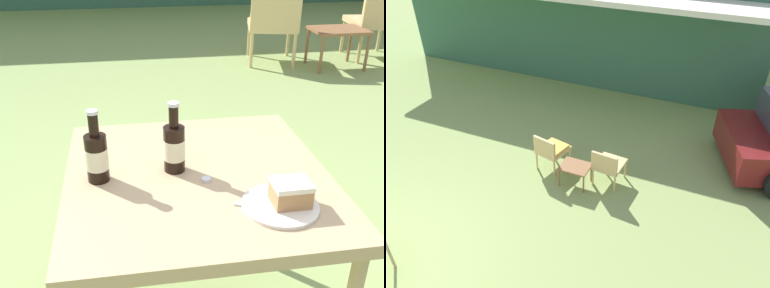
{
  "view_description": "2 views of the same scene",
  "coord_description": "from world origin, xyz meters",
  "views": [
    {
      "loc": [
        -0.2,
        -1.15,
        1.38
      ],
      "look_at": [
        0.0,
        0.1,
        0.74
      ],
      "focal_mm": 42.0,
      "sensor_mm": 36.0,
      "label": 1
    },
    {
      "loc": [
        4.16,
        -1.76,
        4.52
      ],
      "look_at": [
        2.04,
        3.11,
        0.9
      ],
      "focal_mm": 35.0,
      "sensor_mm": 36.0,
      "label": 2
    }
  ],
  "objects": [
    {
      "name": "wicker_chair_plain",
      "position": [
        2.53,
        3.35,
        0.43
      ],
      "size": [
        0.54,
        0.59,
        0.75
      ],
      "rotation": [
        0.0,
        0.0,
        3.05
      ],
      "color": "tan",
      "rests_on": "ground_plane"
    },
    {
      "name": "cabin_building",
      "position": [
        -0.09,
        9.01,
        1.56
      ],
      "size": [
        10.11,
        5.2,
        3.1
      ],
      "color": "#38664C",
      "rests_on": "ground_plane"
    },
    {
      "name": "garden_side_table",
      "position": [
        1.99,
        3.12,
        0.35
      ],
      "size": [
        0.53,
        0.42,
        0.4
      ],
      "color": "brown",
      "rests_on": "ground_plane"
    },
    {
      "name": "wicker_chair_cushioned",
      "position": [
        1.37,
        3.37,
        0.44
      ],
      "size": [
        0.6,
        0.64,
        0.75
      ],
      "rotation": [
        0.0,
        0.0,
        2.92
      ],
      "color": "tan",
      "rests_on": "ground_plane"
    }
  ]
}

